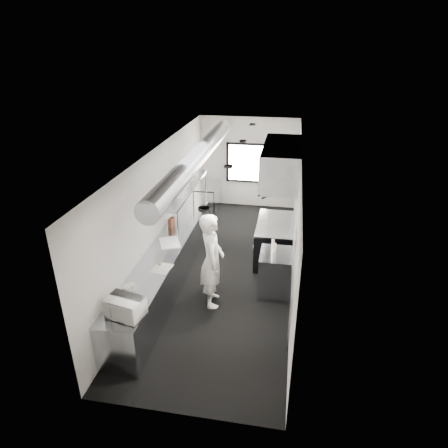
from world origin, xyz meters
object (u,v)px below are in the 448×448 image
at_px(exhaust_hood, 281,163).
at_px(squeeze_bottle_d, 275,247).
at_px(line_cook, 212,260).
at_px(plate_stack_d, 191,172).
at_px(squeeze_bottle_e, 273,243).
at_px(knife_block, 171,222).
at_px(pass_shelf, 185,189).
at_px(squeeze_bottle_a, 273,256).
at_px(small_plate, 160,266).
at_px(squeeze_bottle_b, 274,253).
at_px(prep_counter, 172,258).
at_px(microwave, 125,307).
at_px(deli_tub_a, 127,289).
at_px(deli_tub_b, 131,287).
at_px(range, 274,241).
at_px(plate_stack_b, 182,186).
at_px(plate_stack_a, 178,190).
at_px(bottle_station, 275,272).
at_px(squeeze_bottle_c, 273,250).
at_px(plate_stack_c, 185,180).
at_px(cutting_board, 170,242).
at_px(far_work_table, 207,198).

xyz_separation_m(exhaust_hood, squeeze_bottle_d, (0.01, -1.26, -1.41)).
height_order(line_cook, plate_stack_d, plate_stack_d).
bearing_deg(squeeze_bottle_e, knife_block, 165.60).
height_order(pass_shelf, squeeze_bottle_a, pass_shelf).
height_order(line_cook, small_plate, line_cook).
relative_size(exhaust_hood, squeeze_bottle_b, 12.46).
height_order(prep_counter, microwave, microwave).
relative_size(exhaust_hood, deli_tub_a, 14.50).
bearing_deg(pass_shelf, deli_tub_b, -91.23).
distance_m(line_cook, squeeze_bottle_a, 1.21).
height_order(range, line_cook, line_cook).
distance_m(small_plate, plate_stack_b, 2.35).
distance_m(microwave, squeeze_bottle_e, 3.41).
xyz_separation_m(pass_shelf, plate_stack_a, (-0.00, -0.61, 0.19)).
distance_m(plate_stack_a, squeeze_bottle_a, 2.75).
xyz_separation_m(pass_shelf, bottle_station, (2.34, -1.70, -1.09)).
relative_size(knife_block, squeeze_bottle_c, 1.19).
bearing_deg(squeeze_bottle_e, small_plate, -151.78).
height_order(pass_shelf, plate_stack_c, plate_stack_c).
distance_m(small_plate, squeeze_bottle_e, 2.38).
xyz_separation_m(microwave, plate_stack_c, (-0.15, 4.22, 0.67)).
height_order(exhaust_hood, line_cook, exhaust_hood).
relative_size(prep_counter, pass_shelf, 2.00).
bearing_deg(plate_stack_b, knife_block, -108.37).
bearing_deg(plate_stack_d, plate_stack_a, -89.72).
bearing_deg(squeeze_bottle_b, squeeze_bottle_a, -103.00).
distance_m(deli_tub_a, plate_stack_a, 2.98).
distance_m(pass_shelf, plate_stack_a, 0.64).
bearing_deg(deli_tub_a, small_plate, 73.10).
height_order(bottle_station, squeeze_bottle_c, squeeze_bottle_c).
relative_size(cutting_board, knife_block, 2.47).
distance_m(deli_tub_a, deli_tub_b, 0.09).
relative_size(squeeze_bottle_b, squeeze_bottle_e, 0.93).
distance_m(far_work_table, squeeze_bottle_a, 4.75).
relative_size(prep_counter, squeeze_bottle_c, 33.23).
bearing_deg(exhaust_hood, small_plate, -133.19).
bearing_deg(bottle_station, plate_stack_d, 135.21).
height_order(plate_stack_a, squeeze_bottle_e, plate_stack_a).
xyz_separation_m(cutting_board, squeeze_bottle_d, (2.24, 0.06, 0.07)).
height_order(deli_tub_a, small_plate, deli_tub_a).
distance_m(prep_counter, pass_shelf, 1.85).
xyz_separation_m(far_work_table, squeeze_bottle_c, (2.22, -3.93, 0.54)).
distance_m(range, cutting_board, 2.58).
height_order(plate_stack_c, squeeze_bottle_c, plate_stack_c).
height_order(microwave, deli_tub_b, microwave).
bearing_deg(bottle_station, small_plate, -158.28).
xyz_separation_m(exhaust_hood, plate_stack_c, (-2.32, 0.42, -0.66)).
height_order(cutting_board, squeeze_bottle_d, squeeze_bottle_d).
xyz_separation_m(bottle_station, line_cook, (-1.21, -0.62, 0.52)).
relative_size(plate_stack_a, squeeze_bottle_e, 1.65).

